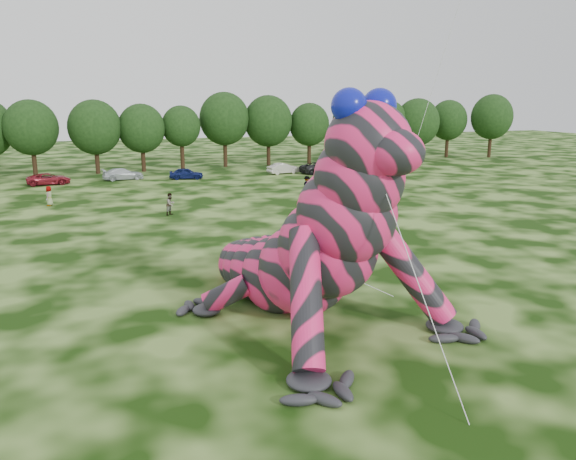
# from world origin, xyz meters

# --- Properties ---
(ground) EXTENTS (240.00, 240.00, 0.00)m
(ground) POSITION_xyz_m (0.00, 0.00, 0.00)
(ground) COLOR #16330A
(ground) RESTS_ON ground
(inflatable_gecko) EXTENTS (22.32, 24.30, 9.98)m
(inflatable_gecko) POSITION_xyz_m (-3.33, 2.94, 4.99)
(inflatable_gecko) COLOR #F22369
(inflatable_gecko) RESTS_ON ground
(tree_6) EXTENTS (6.52, 5.86, 9.49)m
(tree_6) POSITION_xyz_m (-17.56, 56.68, 4.75)
(tree_6) COLOR black
(tree_6) RESTS_ON ground
(tree_7) EXTENTS (6.68, 6.01, 9.48)m
(tree_7) POSITION_xyz_m (-10.08, 56.80, 4.74)
(tree_7) COLOR black
(tree_7) RESTS_ON ground
(tree_8) EXTENTS (6.14, 5.53, 8.94)m
(tree_8) POSITION_xyz_m (-4.22, 56.99, 4.47)
(tree_8) COLOR black
(tree_8) RESTS_ON ground
(tree_9) EXTENTS (5.27, 4.74, 8.68)m
(tree_9) POSITION_xyz_m (1.06, 57.35, 4.34)
(tree_9) COLOR black
(tree_9) RESTS_ON ground
(tree_10) EXTENTS (7.09, 6.38, 10.50)m
(tree_10) POSITION_xyz_m (7.40, 58.58, 5.25)
(tree_10) COLOR black
(tree_10) RESTS_ON ground
(tree_11) EXTENTS (7.01, 6.31, 10.07)m
(tree_11) POSITION_xyz_m (13.79, 58.20, 5.03)
(tree_11) COLOR black
(tree_11) RESTS_ON ground
(tree_12) EXTENTS (5.99, 5.39, 8.97)m
(tree_12) POSITION_xyz_m (20.01, 57.74, 4.49)
(tree_12) COLOR black
(tree_12) RESTS_ON ground
(tree_13) EXTENTS (6.83, 6.15, 10.13)m
(tree_13) POSITION_xyz_m (27.13, 57.13, 5.06)
(tree_13) COLOR black
(tree_13) RESTS_ON ground
(tree_14) EXTENTS (6.82, 6.14, 9.40)m
(tree_14) POSITION_xyz_m (33.46, 58.72, 4.70)
(tree_14) COLOR black
(tree_14) RESTS_ON ground
(tree_15) EXTENTS (7.17, 6.45, 9.63)m
(tree_15) POSITION_xyz_m (38.47, 57.77, 4.82)
(tree_15) COLOR black
(tree_15) RESTS_ON ground
(tree_16) EXTENTS (6.26, 5.63, 9.37)m
(tree_16) POSITION_xyz_m (45.45, 59.37, 4.69)
(tree_16) COLOR black
(tree_16) RESTS_ON ground
(tree_17) EXTENTS (6.98, 6.28, 10.30)m
(tree_17) POSITION_xyz_m (51.95, 56.66, 5.15)
(tree_17) COLOR black
(tree_17) RESTS_ON ground
(car_2) EXTENTS (4.88, 2.53, 1.32)m
(car_2) POSITION_xyz_m (-15.62, 48.50, 0.66)
(car_2) COLOR maroon
(car_2) RESTS_ON ground
(car_3) EXTENTS (4.97, 2.46, 1.39)m
(car_3) POSITION_xyz_m (-7.40, 49.69, 0.69)
(car_3) COLOR silver
(car_3) RESTS_ON ground
(car_4) EXTENTS (4.29, 2.42, 1.38)m
(car_4) POSITION_xyz_m (-0.12, 47.71, 0.69)
(car_4) COLOR #101953
(car_4) RESTS_ON ground
(car_5) EXTENTS (4.41, 2.25, 1.39)m
(car_5) POSITION_xyz_m (12.60, 48.36, 0.69)
(car_5) COLOR beige
(car_5) RESTS_ON ground
(car_6) EXTENTS (5.65, 3.27, 1.48)m
(car_6) POSITION_xyz_m (17.24, 47.09, 0.74)
(car_6) COLOR black
(car_6) RESTS_ON ground
(car_7) EXTENTS (4.63, 2.14, 1.31)m
(car_7) POSITION_xyz_m (27.13, 49.50, 0.65)
(car_7) COLOR silver
(car_7) RESTS_ON ground
(spectator_3) EXTENTS (1.10, 1.01, 1.81)m
(spectator_3) POSITION_xyz_m (12.80, 33.07, 0.90)
(spectator_3) COLOR gray
(spectator_3) RESTS_ON ground
(spectator_1) EXTENTS (1.15, 1.13, 1.86)m
(spectator_1) POSITION_xyz_m (-5.10, 26.52, 0.93)
(spectator_1) COLOR gray
(spectator_1) RESTS_ON ground
(spectator_4) EXTENTS (0.83, 1.02, 1.80)m
(spectator_4) POSITION_xyz_m (-14.88, 34.58, 0.90)
(spectator_4) COLOR gray
(spectator_4) RESTS_ON ground
(spectator_2) EXTENTS (0.77, 1.26, 1.89)m
(spectator_2) POSITION_xyz_m (9.55, 32.37, 0.94)
(spectator_2) COLOR gray
(spectator_2) RESTS_ON ground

